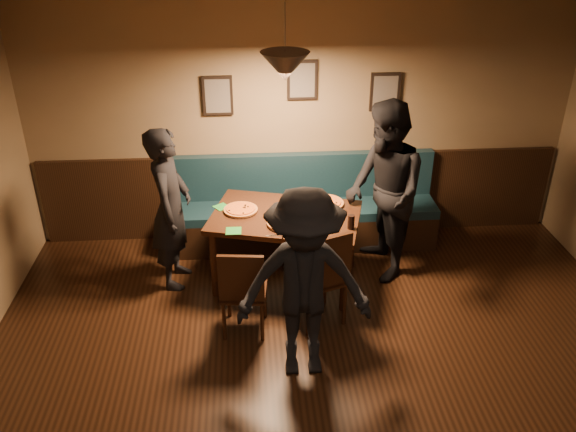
% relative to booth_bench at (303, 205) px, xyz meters
% --- Properties ---
extents(ceiling, '(7.00, 7.00, 0.00)m').
position_rel_booth_bench_xyz_m(ceiling, '(0.00, -3.20, 2.30)').
color(ceiling, silver).
rests_on(ceiling, ground).
extents(wall_back, '(6.00, 0.00, 6.00)m').
position_rel_booth_bench_xyz_m(wall_back, '(0.00, 0.30, 0.90)').
color(wall_back, '#8C704F').
rests_on(wall_back, ground).
extents(wainscot, '(5.88, 0.06, 1.00)m').
position_rel_booth_bench_xyz_m(wainscot, '(0.00, 0.27, 0.00)').
color(wainscot, black).
rests_on(wainscot, ground).
extents(booth_bench, '(3.00, 0.60, 1.00)m').
position_rel_booth_bench_xyz_m(booth_bench, '(0.00, 0.00, 0.00)').
color(booth_bench, '#0F232D').
rests_on(booth_bench, ground).
extents(picture_left, '(0.32, 0.04, 0.42)m').
position_rel_booth_bench_xyz_m(picture_left, '(-0.90, 0.27, 1.20)').
color(picture_left, black).
rests_on(picture_left, wall_back).
extents(picture_center, '(0.32, 0.04, 0.42)m').
position_rel_booth_bench_xyz_m(picture_center, '(0.00, 0.27, 1.35)').
color(picture_center, black).
rests_on(picture_center, wall_back).
extents(picture_right, '(0.32, 0.04, 0.42)m').
position_rel_booth_bench_xyz_m(picture_right, '(0.90, 0.27, 1.20)').
color(picture_right, black).
rests_on(picture_right, wall_back).
extents(pendant_lamp, '(0.44, 0.44, 0.25)m').
position_rel_booth_bench_xyz_m(pendant_lamp, '(-0.25, -0.75, 1.75)').
color(pendant_lamp, black).
rests_on(pendant_lamp, ceiling).
extents(dining_table, '(1.64, 1.27, 0.78)m').
position_rel_booth_bench_xyz_m(dining_table, '(-0.25, -0.75, -0.11)').
color(dining_table, black).
rests_on(dining_table, floor).
extents(chair_near_left, '(0.44, 0.44, 0.90)m').
position_rel_booth_bench_xyz_m(chair_near_left, '(-0.68, -1.50, -0.05)').
color(chair_near_left, black).
rests_on(chair_near_left, floor).
extents(chair_near_right, '(0.57, 0.57, 0.99)m').
position_rel_booth_bench_xyz_m(chair_near_right, '(-0.00, -1.40, -0.00)').
color(chair_near_right, black).
rests_on(chair_near_right, floor).
extents(diner_left, '(0.47, 0.65, 1.68)m').
position_rel_booth_bench_xyz_m(diner_left, '(-1.38, -0.65, 0.34)').
color(diner_left, black).
rests_on(diner_left, floor).
extents(diner_right, '(0.84, 1.01, 1.87)m').
position_rel_booth_bench_xyz_m(diner_right, '(0.75, -0.64, 0.44)').
color(diner_right, black).
rests_on(diner_right, floor).
extents(diner_front, '(1.09, 0.63, 1.68)m').
position_rel_booth_bench_xyz_m(diner_front, '(-0.20, -2.07, 0.34)').
color(diner_front, black).
rests_on(diner_front, floor).
extents(pizza_a, '(0.45, 0.45, 0.04)m').
position_rel_booth_bench_xyz_m(pizza_a, '(-0.69, -0.64, 0.29)').
color(pizza_a, gold).
rests_on(pizza_a, dining_table).
extents(pizza_b, '(0.45, 0.45, 0.04)m').
position_rel_booth_bench_xyz_m(pizza_b, '(-0.25, -0.94, 0.30)').
color(pizza_b, orange).
rests_on(pizza_b, dining_table).
extents(pizza_c, '(0.44, 0.44, 0.04)m').
position_rel_booth_bench_xyz_m(pizza_c, '(0.16, -0.56, 0.30)').
color(pizza_c, orange).
rests_on(pizza_c, dining_table).
extents(soda_glass, '(0.08, 0.08, 0.14)m').
position_rel_booth_bench_xyz_m(soda_glass, '(0.35, -1.06, 0.35)').
color(soda_glass, black).
rests_on(soda_glass, dining_table).
extents(tabasco_bottle, '(0.03, 0.03, 0.11)m').
position_rel_booth_bench_xyz_m(tabasco_bottle, '(0.28, -0.84, 0.33)').
color(tabasco_bottle, '#A51E05').
rests_on(tabasco_bottle, dining_table).
extents(napkin_a, '(0.19, 0.19, 0.01)m').
position_rel_booth_bench_xyz_m(napkin_a, '(-0.89, -0.53, 0.28)').
color(napkin_a, '#207829').
rests_on(napkin_a, dining_table).
extents(napkin_b, '(0.15, 0.15, 0.01)m').
position_rel_booth_bench_xyz_m(napkin_b, '(-0.76, -1.03, 0.28)').
color(napkin_b, '#217D26').
rests_on(napkin_b, dining_table).
extents(cutlery_set, '(0.18, 0.05, 0.00)m').
position_rel_booth_bench_xyz_m(cutlery_set, '(-0.30, -1.14, 0.28)').
color(cutlery_set, '#BCBCC0').
rests_on(cutlery_set, dining_table).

